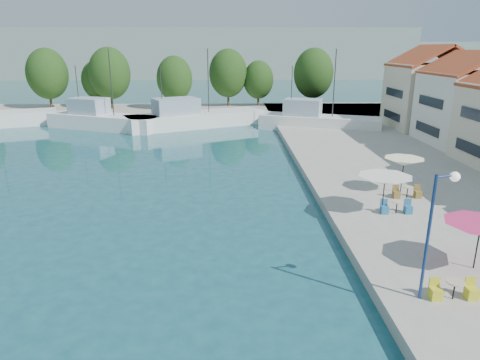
{
  "coord_description": "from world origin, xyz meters",
  "views": [
    {
      "loc": [
        0.26,
        -0.07,
        9.87
      ],
      "look_at": [
        0.82,
        26.0,
        1.8
      ],
      "focal_mm": 32.0,
      "sensor_mm": 36.0,
      "label": 1
    }
  ],
  "objects_px": {
    "trawler_04": "(317,122)",
    "umbrella_cream": "(404,162)",
    "umbrella_pink": "(480,229)",
    "trawler_03": "(193,119)",
    "street_lamp": "(438,213)",
    "umbrella_white": "(385,180)",
    "trawler_02": "(102,120)"
  },
  "relations": [
    {
      "from": "trawler_03",
      "to": "umbrella_cream",
      "type": "xyz_separation_m",
      "value": [
        16.31,
        -28.69,
        1.64
      ]
    },
    {
      "from": "umbrella_pink",
      "to": "trawler_04",
      "type": "bearing_deg",
      "value": 89.89
    },
    {
      "from": "umbrella_white",
      "to": "street_lamp",
      "type": "xyz_separation_m",
      "value": [
        -1.27,
        -8.9,
        1.48
      ]
    },
    {
      "from": "trawler_03",
      "to": "umbrella_white",
      "type": "relative_size",
      "value": 5.87
    },
    {
      "from": "trawler_02",
      "to": "umbrella_white",
      "type": "relative_size",
      "value": 4.95
    },
    {
      "from": "umbrella_white",
      "to": "trawler_04",
      "type": "bearing_deg",
      "value": 86.39
    },
    {
      "from": "trawler_04",
      "to": "trawler_02",
      "type": "bearing_deg",
      "value": -163.79
    },
    {
      "from": "trawler_03",
      "to": "street_lamp",
      "type": "bearing_deg",
      "value": -99.46
    },
    {
      "from": "umbrella_white",
      "to": "street_lamp",
      "type": "height_order",
      "value": "street_lamp"
    },
    {
      "from": "umbrella_pink",
      "to": "umbrella_white",
      "type": "distance_m",
      "value": 6.93
    },
    {
      "from": "trawler_03",
      "to": "street_lamp",
      "type": "height_order",
      "value": "trawler_03"
    },
    {
      "from": "trawler_03",
      "to": "umbrella_white",
      "type": "bearing_deg",
      "value": -93.24
    },
    {
      "from": "trawler_02",
      "to": "umbrella_pink",
      "type": "distance_m",
      "value": 46.62
    },
    {
      "from": "trawler_04",
      "to": "umbrella_cream",
      "type": "height_order",
      "value": "trawler_04"
    },
    {
      "from": "street_lamp",
      "to": "umbrella_pink",
      "type": "bearing_deg",
      "value": 21.19
    },
    {
      "from": "umbrella_pink",
      "to": "umbrella_cream",
      "type": "bearing_deg",
      "value": 86.02
    },
    {
      "from": "umbrella_pink",
      "to": "umbrella_cream",
      "type": "distance_m",
      "value": 10.36
    },
    {
      "from": "umbrella_pink",
      "to": "umbrella_cream",
      "type": "xyz_separation_m",
      "value": [
        0.72,
        10.33,
        0.23
      ]
    },
    {
      "from": "trawler_02",
      "to": "trawler_03",
      "type": "height_order",
      "value": "same"
    },
    {
      "from": "trawler_04",
      "to": "street_lamp",
      "type": "height_order",
      "value": "trawler_04"
    },
    {
      "from": "trawler_02",
      "to": "umbrella_white",
      "type": "bearing_deg",
      "value": -28.59
    },
    {
      "from": "trawler_04",
      "to": "umbrella_pink",
      "type": "distance_m",
      "value": 36.26
    },
    {
      "from": "trawler_02",
      "to": "umbrella_white",
      "type": "distance_m",
      "value": 40.21
    },
    {
      "from": "trawler_03",
      "to": "street_lamp",
      "type": "distance_m",
      "value": 43.2
    },
    {
      "from": "trawler_03",
      "to": "trawler_04",
      "type": "relative_size",
      "value": 1.2
    },
    {
      "from": "umbrella_pink",
      "to": "street_lamp",
      "type": "distance_m",
      "value": 4.11
    },
    {
      "from": "umbrella_white",
      "to": "umbrella_cream",
      "type": "distance_m",
      "value": 4.43
    },
    {
      "from": "trawler_02",
      "to": "umbrella_pink",
      "type": "xyz_separation_m",
      "value": [
        27.05,
        -37.94,
        1.41
      ]
    },
    {
      "from": "umbrella_pink",
      "to": "street_lamp",
      "type": "height_order",
      "value": "street_lamp"
    },
    {
      "from": "umbrella_white",
      "to": "umbrella_cream",
      "type": "xyz_separation_m",
      "value": [
        2.51,
        3.64,
        0.11
      ]
    },
    {
      "from": "trawler_02",
      "to": "street_lamp",
      "type": "relative_size",
      "value": 3.07
    },
    {
      "from": "trawler_03",
      "to": "street_lamp",
      "type": "relative_size",
      "value": 3.64
    }
  ]
}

